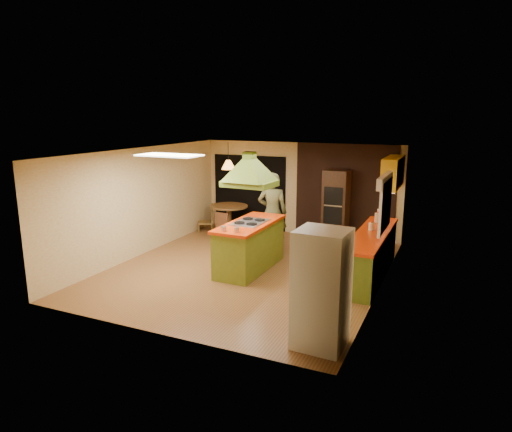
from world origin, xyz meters
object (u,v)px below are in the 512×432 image
at_px(man, 272,213).
at_px(refrigerator, 321,289).
at_px(kitchen_island, 250,246).
at_px(dining_table, 229,213).
at_px(canister_large, 381,214).
at_px(wall_oven, 336,206).

height_order(man, refrigerator, man).
xyz_separation_m(kitchen_island, dining_table, (-1.80, 2.51, 0.03)).
bearing_deg(canister_large, man, -168.12).
distance_m(kitchen_island, dining_table, 3.09).
bearing_deg(man, wall_oven, -140.90).
bearing_deg(wall_oven, canister_large, -38.21).
bearing_deg(refrigerator, dining_table, 131.24).
distance_m(refrigerator, wall_oven, 5.66).
xyz_separation_m(kitchen_island, canister_large, (2.38, 1.89, 0.52)).
distance_m(kitchen_island, refrigerator, 3.48).
bearing_deg(kitchen_island, canister_large, 39.12).
distance_m(refrigerator, canister_large, 4.47).
bearing_deg(dining_table, kitchen_island, -54.31).
bearing_deg(dining_table, wall_oven, 8.52).
bearing_deg(refrigerator, kitchen_island, 134.15).
relative_size(refrigerator, canister_large, 7.62).
bearing_deg(wall_oven, refrigerator, -76.58).
bearing_deg(dining_table, man, -32.88).
bearing_deg(dining_table, canister_large, -8.46).
bearing_deg(kitchen_island, man, 92.77).
bearing_deg(man, kitchen_island, 77.09).
distance_m(refrigerator, dining_table, 6.56).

